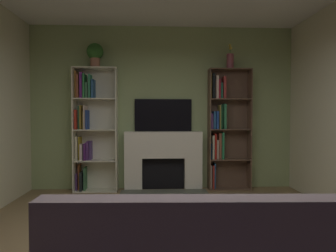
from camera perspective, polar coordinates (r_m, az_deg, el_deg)
wall_back_accent at (r=5.61m, az=-0.92°, el=3.31°), size 4.78×0.06×2.89m
fireplace at (r=5.51m, az=-0.86°, el=-6.08°), size 1.46×0.52×1.03m
tv at (r=5.54m, az=-0.90°, el=1.98°), size 1.01×0.06×0.57m
bookshelf_left at (r=5.57m, az=-14.02°, el=-0.18°), size 0.74×0.30×2.13m
bookshelf_right at (r=5.63m, az=10.16°, el=-0.23°), size 0.74×0.26×2.13m
potted_plant at (r=5.61m, az=-13.22°, el=12.84°), size 0.28×0.28×0.42m
vase_with_flowers at (r=5.67m, az=11.32°, el=11.71°), size 0.12×0.12×0.43m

